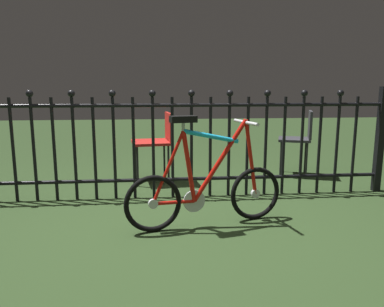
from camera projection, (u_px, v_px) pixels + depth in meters
The scene contains 5 objects.
ground_plane at pixel (183, 227), 2.95m from camera, with size 20.00×20.00×0.00m, color #263A1C.
iron_fence at pixel (169, 142), 3.66m from camera, with size 4.36×0.07×1.11m.
bicycle at pixel (206, 188), 2.93m from camera, with size 1.30×0.44×0.89m.
chair_red at pixel (158, 138), 4.27m from camera, with size 0.49×0.48×0.81m.
chair_charcoal at pixel (300, 136), 4.59m from camera, with size 0.49×0.49×0.81m.
Camera 1 is at (-0.21, -2.79, 1.10)m, focal length 34.44 mm.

